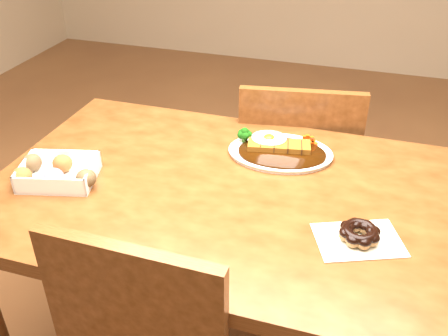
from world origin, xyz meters
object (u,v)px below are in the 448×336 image
(katsu_curry_plate, at_px, (279,150))
(donut_box, at_px, (56,172))
(chair_far, at_px, (295,175))
(table, at_px, (221,217))
(pon_de_ring, at_px, (359,234))

(katsu_curry_plate, relative_size, donut_box, 1.36)
(chair_far, height_order, donut_box, chair_far)
(table, relative_size, pon_de_ring, 5.30)
(katsu_curry_plate, height_order, donut_box, katsu_curry_plate)
(chair_far, bearing_deg, donut_box, 40.18)
(katsu_curry_plate, bearing_deg, chair_far, 88.33)
(table, xyz_separation_m, donut_box, (-0.42, -0.10, 0.13))
(chair_far, bearing_deg, pon_de_ring, 101.27)
(donut_box, bearing_deg, katsu_curry_plate, 30.25)
(table, height_order, chair_far, chair_far)
(pon_de_ring, bearing_deg, katsu_curry_plate, 128.15)
(chair_far, xyz_separation_m, pon_de_ring, (0.24, -0.65, 0.29))
(table, distance_m, katsu_curry_plate, 0.26)
(donut_box, height_order, pon_de_ring, donut_box)
(donut_box, bearing_deg, pon_de_ring, -0.75)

